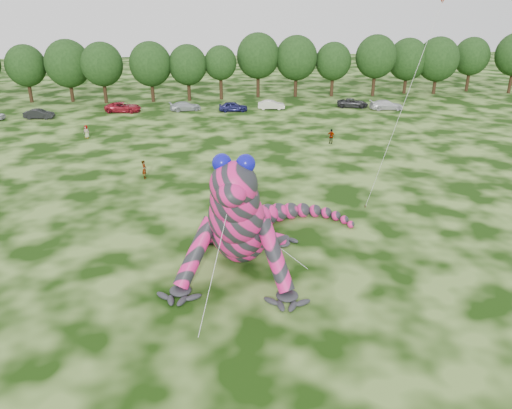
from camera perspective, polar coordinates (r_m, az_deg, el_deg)
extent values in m
plane|color=#16330A|center=(31.09, 0.46, -8.81)|extent=(240.00, 240.00, 0.00)
cylinder|color=silver|center=(39.12, 16.18, 10.01)|extent=(0.02, 0.02, 16.88)
cylinder|color=#382314|center=(42.25, 12.37, -0.19)|extent=(0.08, 0.08, 0.24)
imported|color=black|center=(77.59, -23.55, 9.47)|extent=(4.21, 1.90, 1.34)
imported|color=maroon|center=(78.00, -14.94, 10.70)|extent=(5.60, 3.31, 1.46)
imported|color=#A6ADB0|center=(77.11, -8.09, 11.06)|extent=(4.94, 2.79, 1.35)
imported|color=#17184A|center=(75.93, -2.62, 11.12)|extent=(4.38, 1.93, 1.47)
imported|color=silver|center=(77.42, 1.77, 11.32)|extent=(4.23, 1.99, 1.34)
imported|color=#28282B|center=(80.17, 10.99, 11.32)|extent=(5.12, 3.11, 1.33)
imported|color=silver|center=(79.51, 14.67, 10.95)|extent=(5.11, 2.30, 1.45)
imported|color=gray|center=(64.83, -18.82, 7.89)|extent=(0.92, 0.83, 1.58)
imported|color=gray|center=(59.73, 8.57, 7.72)|extent=(1.06, 0.95, 1.73)
imported|color=gray|center=(48.77, -12.64, 3.93)|extent=(0.43, 0.66, 1.79)
imported|color=gray|center=(44.51, -0.26, 2.56)|extent=(0.75, 1.59, 1.65)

